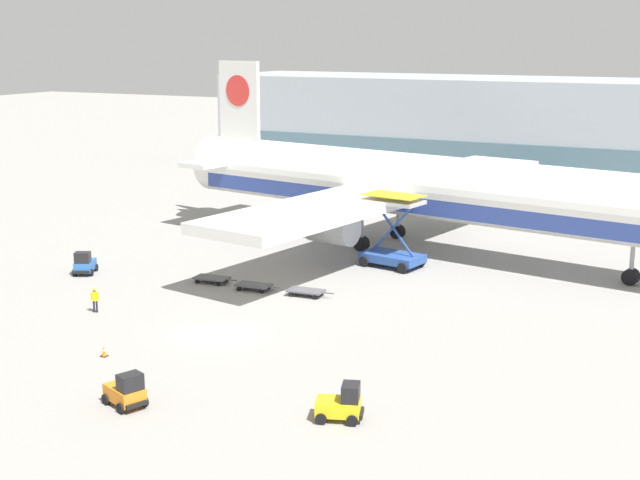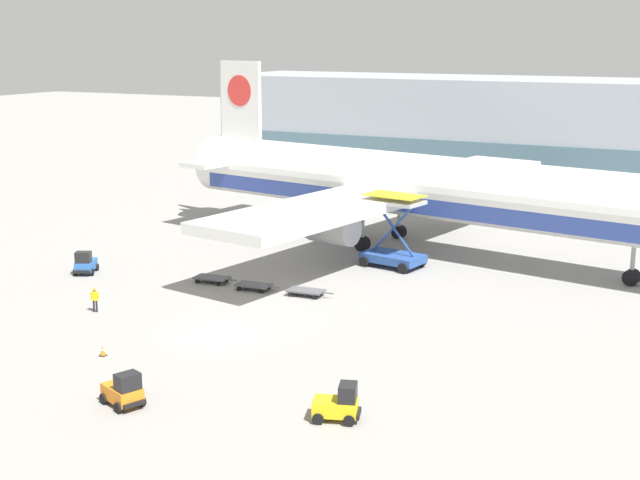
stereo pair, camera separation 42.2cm
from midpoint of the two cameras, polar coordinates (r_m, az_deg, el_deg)
The scene contains 12 objects.
ground_plane at distance 60.05m, azimuth -6.61°, elevation -6.12°, with size 400.00×400.00×0.00m, color gray.
terminal_building at distance 123.04m, azimuth 13.80°, elevation 6.72°, with size 90.00×18.20×14.00m.
airplane_main at distance 82.80m, azimuth 5.74°, elevation 3.36°, with size 57.65×48.66×17.00m.
scissor_lift_loader at distance 76.94m, azimuth 4.51°, elevation -0.01°, with size 5.65×4.15×6.31m.
baggage_tug_foreground at distance 49.68m, azimuth -12.54°, elevation -9.43°, with size 2.78×2.34×2.00m.
baggage_tug_mid at distance 46.97m, azimuth 1.13°, elevation -10.45°, with size 2.76×2.26×2.00m.
baggage_tug_far at distance 77.22m, azimuth -14.99°, elevation -1.49°, with size 2.45×2.81×2.00m.
baggage_dolly_lead at distance 72.62m, azimuth -7.10°, elevation -2.44°, with size 3.75×1.71×0.48m.
baggage_dolly_second at distance 70.23m, azimuth -4.42°, elevation -2.91°, with size 3.75×1.71×0.48m.
baggage_dolly_third at distance 68.50m, azimuth -1.07°, elevation -3.28°, with size 3.75×1.71×0.48m.
ground_crew_near at distance 66.36m, azimuth -14.39°, elevation -3.61°, with size 0.52×0.36×1.83m.
traffic_cone_near at distance 57.56m, azimuth -13.86°, elevation -6.92°, with size 0.40×0.40×0.70m.
Camera 1 is at (31.05, -47.52, 19.52)m, focal length 50.00 mm.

